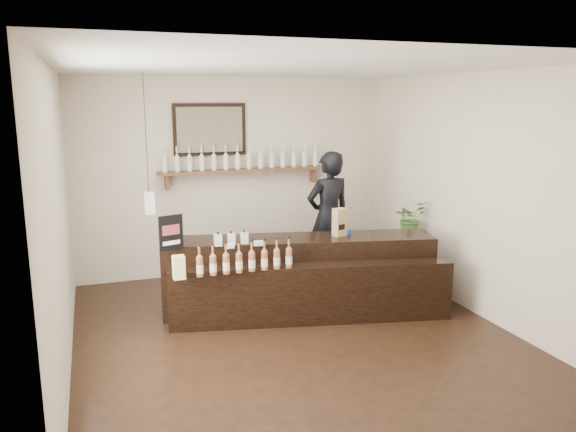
# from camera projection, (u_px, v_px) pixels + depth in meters

# --- Properties ---
(ground) EXTENTS (5.00, 5.00, 0.00)m
(ground) POSITION_uv_depth(u_px,v_px,m) (294.00, 335.00, 6.05)
(ground) COLOR black
(ground) RESTS_ON ground
(room_shell) EXTENTS (5.00, 5.00, 5.00)m
(room_shell) POSITION_uv_depth(u_px,v_px,m) (294.00, 178.00, 5.70)
(room_shell) COLOR beige
(room_shell) RESTS_ON ground
(back_wall_decor) EXTENTS (2.66, 0.96, 1.69)m
(back_wall_decor) POSITION_uv_depth(u_px,v_px,m) (227.00, 153.00, 7.84)
(back_wall_decor) COLOR brown
(back_wall_decor) RESTS_ON ground
(counter) EXTENTS (3.24, 1.52, 1.04)m
(counter) POSITION_uv_depth(u_px,v_px,m) (302.00, 279.00, 6.60)
(counter) COLOR black
(counter) RESTS_ON ground
(promo_sign) EXTENTS (0.27, 0.10, 0.38)m
(promo_sign) POSITION_uv_depth(u_px,v_px,m) (171.00, 233.00, 6.03)
(promo_sign) COLOR black
(promo_sign) RESTS_ON counter
(paper_bag) EXTENTS (0.18, 0.15, 0.33)m
(paper_bag) POSITION_uv_depth(u_px,v_px,m) (340.00, 222.00, 6.67)
(paper_bag) COLOR #997349
(paper_bag) RESTS_ON counter
(tape_dispenser) EXTENTS (0.15, 0.08, 0.12)m
(tape_dispenser) POSITION_uv_depth(u_px,v_px,m) (345.00, 231.00, 6.73)
(tape_dispenser) COLOR #1846AD
(tape_dispenser) RESTS_ON counter
(side_cabinet) EXTENTS (0.47, 0.57, 0.72)m
(side_cabinet) POSITION_uv_depth(u_px,v_px,m) (408.00, 261.00, 7.54)
(side_cabinet) COLOR brown
(side_cabinet) RESTS_ON ground
(potted_plant) EXTENTS (0.51, 0.47, 0.46)m
(potted_plant) POSITION_uv_depth(u_px,v_px,m) (410.00, 218.00, 7.42)
(potted_plant) COLOR #3F6D2B
(potted_plant) RESTS_ON side_cabinet
(shopkeeper) EXTENTS (0.82, 0.60, 2.05)m
(shopkeeper) POSITION_uv_depth(u_px,v_px,m) (328.00, 209.00, 7.62)
(shopkeeper) COLOR black
(shopkeeper) RESTS_ON ground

